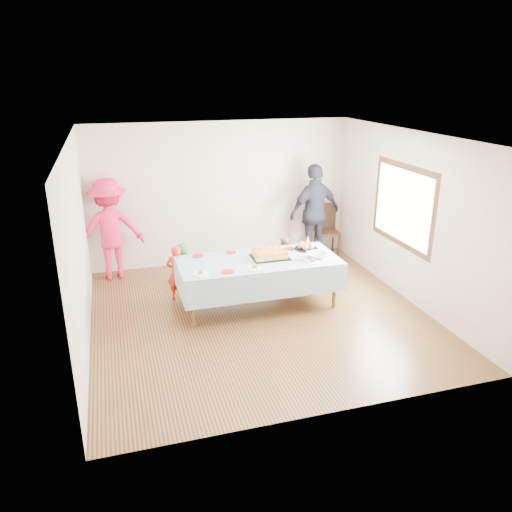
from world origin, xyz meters
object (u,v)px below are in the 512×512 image
Objects in this scene: party_table at (259,263)px; dining_chair at (326,226)px; adult_left at (110,229)px; birthday_cake at (270,255)px.

party_table is 2.41× the size of dining_chair.
adult_left reaches higher than dining_chair.
party_table is at bearing -128.24° from dining_chair.
birthday_cake is 0.55× the size of dining_chair.
birthday_cake is (0.20, 0.04, 0.10)m from party_table.
dining_chair is at bearing 175.82° from adult_left.
dining_chair is 4.23m from adult_left.
adult_left reaches higher than party_table.
dining_chair is at bearing 44.16° from party_table.
adult_left is at bearing 142.31° from birthday_cake.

